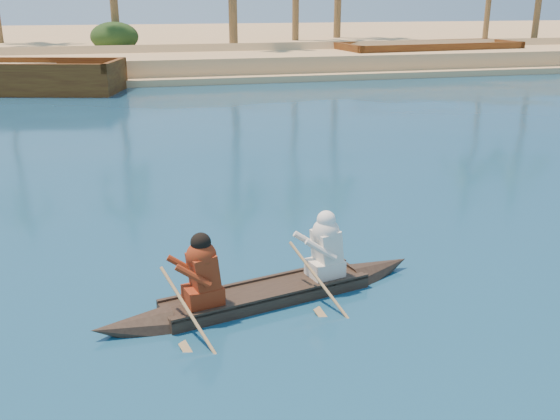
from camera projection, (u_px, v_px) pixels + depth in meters
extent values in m
plane|color=navy|center=(249.00, 224.00, 13.10)|extent=(160.00, 160.00, 0.00)
cube|color=tan|center=(161.00, 76.00, 36.92)|extent=(150.00, 8.00, 0.50)
cube|color=tan|center=(144.00, 44.00, 56.96)|extent=(150.00, 50.00, 1.50)
cube|color=brown|center=(10.00, 84.00, 31.34)|extent=(11.57, 6.44, 1.37)
cube|color=brown|center=(428.00, 61.00, 41.86)|extent=(12.56, 5.16, 1.53)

